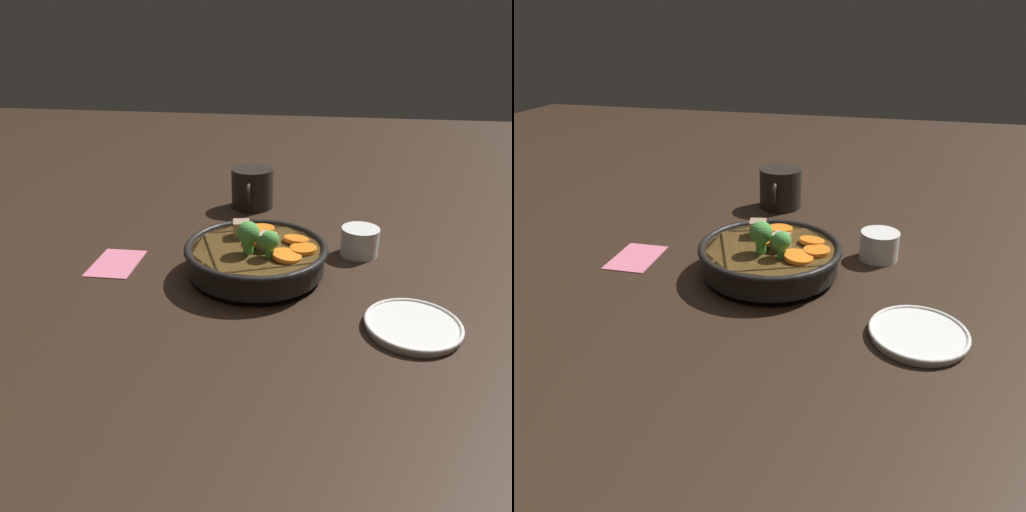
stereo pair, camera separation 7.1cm
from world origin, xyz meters
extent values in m
plane|color=black|center=(0.00, 0.00, 0.00)|extent=(3.00, 3.00, 0.00)
cylinder|color=black|center=(0.00, 0.00, 0.01)|extent=(0.12, 0.12, 0.01)
cylinder|color=black|center=(0.00, 0.00, 0.03)|extent=(0.23, 0.23, 0.04)
torus|color=black|center=(0.00, 0.00, 0.05)|extent=(0.24, 0.24, 0.01)
cylinder|color=brown|center=(0.00, 0.00, 0.04)|extent=(0.21, 0.21, 0.02)
cylinder|color=orange|center=(0.00, 0.08, 0.05)|extent=(0.06, 0.06, 0.01)
cylinder|color=orange|center=(-0.02, 0.00, 0.05)|extent=(0.05, 0.05, 0.01)
cylinder|color=orange|center=(-0.04, 0.06, 0.05)|extent=(0.06, 0.06, 0.01)
cylinder|color=orange|center=(0.03, 0.05, 0.05)|extent=(0.05, 0.05, 0.01)
cylinder|color=orange|center=(-0.07, 0.00, 0.05)|extent=(0.05, 0.05, 0.01)
cylinder|color=#59B84C|center=(0.03, 0.03, 0.06)|extent=(0.01, 0.01, 0.02)
sphere|color=#47933D|center=(0.03, 0.03, 0.08)|extent=(0.03, 0.03, 0.03)
cylinder|color=#59B84C|center=(0.02, -0.01, 0.06)|extent=(0.02, 0.02, 0.02)
sphere|color=#47933D|center=(0.02, -0.01, 0.08)|extent=(0.04, 0.04, 0.04)
cube|color=tan|center=(0.00, 0.02, 0.06)|extent=(0.03, 0.03, 0.03)
cube|color=#9E7F66|center=(-0.04, -0.03, 0.06)|extent=(0.03, 0.03, 0.03)
cylinder|color=white|center=(0.13, 0.24, 0.01)|extent=(0.13, 0.13, 0.01)
torus|color=white|center=(0.13, 0.24, 0.01)|extent=(0.13, 0.13, 0.01)
cylinder|color=white|center=(-0.11, 0.17, 0.03)|extent=(0.07, 0.07, 0.05)
cylinder|color=brown|center=(-0.11, 0.17, 0.04)|extent=(0.06, 0.06, 0.00)
cylinder|color=black|center=(-0.33, -0.06, 0.04)|extent=(0.09, 0.09, 0.09)
torus|color=black|center=(-0.28, -0.06, 0.05)|extent=(0.05, 0.01, 0.05)
cube|color=#D16B84|center=(0.00, -0.25, 0.00)|extent=(0.11, 0.08, 0.00)
camera|label=1|loc=(0.74, 0.11, 0.39)|focal=35.00mm
camera|label=2|loc=(0.72, 0.18, 0.39)|focal=35.00mm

